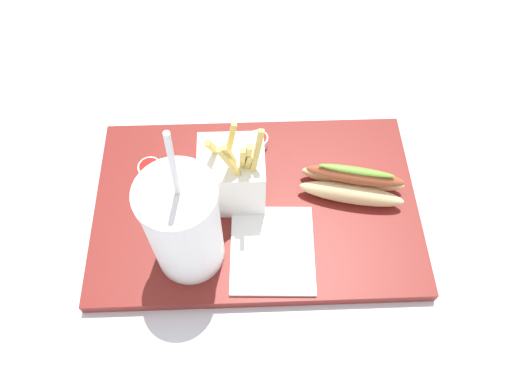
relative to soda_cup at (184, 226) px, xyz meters
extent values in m
cube|color=silver|center=(0.09, 0.08, -0.11)|extent=(2.40, 2.40, 0.02)
cube|color=maroon|center=(0.09, 0.08, -0.09)|extent=(0.47, 0.30, 0.02)
cylinder|color=white|center=(0.00, 0.00, -0.01)|extent=(0.09, 0.09, 0.16)
cylinder|color=white|center=(0.00, 0.00, 0.08)|extent=(0.10, 0.10, 0.01)
cylinder|color=white|center=(0.01, 0.00, 0.13)|extent=(0.01, 0.01, 0.11)
cube|color=white|center=(0.06, 0.10, -0.04)|extent=(0.09, 0.08, 0.09)
cube|color=#E5C660|center=(0.09, 0.07, 0.04)|extent=(0.02, 0.02, 0.08)
cube|color=#E5C660|center=(0.06, 0.07, 0.03)|extent=(0.04, 0.01, 0.08)
cube|color=#E5C660|center=(0.06, 0.10, 0.02)|extent=(0.02, 0.03, 0.08)
cube|color=#E5C660|center=(0.07, 0.08, 0.02)|extent=(0.01, 0.02, 0.07)
cube|color=#E5C660|center=(0.06, 0.08, 0.04)|extent=(0.02, 0.03, 0.07)
cube|color=#E5C660|center=(0.08, 0.08, 0.01)|extent=(0.02, 0.01, 0.06)
cube|color=#E5C660|center=(0.04, 0.10, 0.02)|extent=(0.02, 0.03, 0.07)
cube|color=#E5C660|center=(0.08, 0.08, 0.04)|extent=(0.01, 0.04, 0.09)
ellipsoid|color=#E5C689|center=(0.23, 0.08, -0.07)|extent=(0.15, 0.06, 0.03)
ellipsoid|color=#E5C689|center=(0.24, 0.10, -0.07)|extent=(0.15, 0.06, 0.03)
ellipsoid|color=#994728|center=(0.23, 0.09, -0.04)|extent=(0.14, 0.05, 0.02)
ellipsoid|color=#6B9E33|center=(0.23, 0.09, -0.03)|extent=(0.11, 0.03, 0.01)
cylinder|color=white|center=(-0.07, 0.14, -0.07)|extent=(0.04, 0.04, 0.02)
cylinder|color=#B2140F|center=(-0.07, 0.14, -0.07)|extent=(0.03, 0.03, 0.01)
cylinder|color=white|center=(0.10, 0.18, -0.07)|extent=(0.03, 0.03, 0.02)
cylinder|color=#B2140F|center=(0.10, 0.18, -0.07)|extent=(0.03, 0.03, 0.01)
cube|color=white|center=(0.11, 0.00, -0.08)|extent=(0.12, 0.14, 0.01)
camera|label=1|loc=(0.08, -0.27, 0.53)|focal=33.65mm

